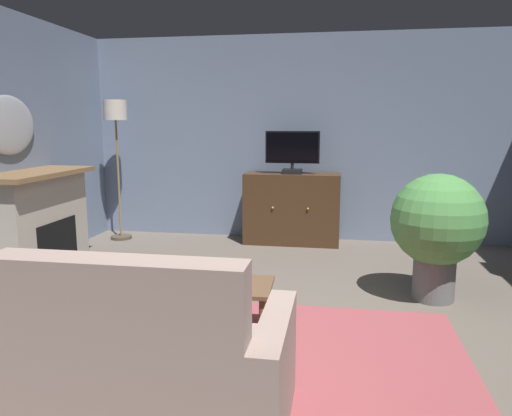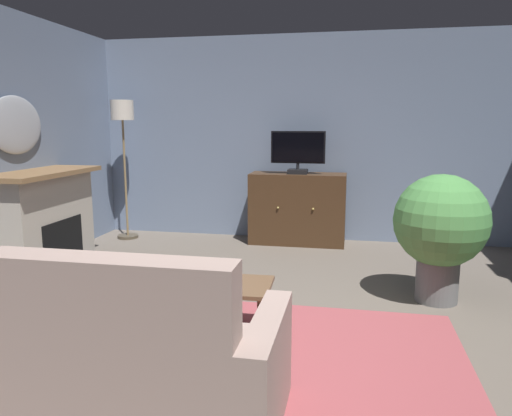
{
  "view_description": "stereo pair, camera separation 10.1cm",
  "coord_description": "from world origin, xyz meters",
  "px_view_note": "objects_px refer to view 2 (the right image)",
  "views": [
    {
      "loc": [
        0.39,
        -3.24,
        1.6
      ],
      "look_at": [
        -0.23,
        0.45,
        0.95
      ],
      "focal_mm": 34.09,
      "sensor_mm": 36.0,
      "label": 1
    },
    {
      "loc": [
        0.49,
        -3.22,
        1.6
      ],
      "look_at": [
        -0.23,
        0.45,
        0.95
      ],
      "focal_mm": 34.09,
      "sensor_mm": 36.0,
      "label": 2
    }
  ],
  "objects_px": {
    "folded_newspaper": "(212,279)",
    "fireplace": "(44,224)",
    "tv_remote": "(215,283)",
    "cat": "(140,283)",
    "wall_mirror_oval": "(16,125)",
    "coffee_table": "(204,288)",
    "television": "(298,151)",
    "potted_plant_small_fern_corner": "(441,226)",
    "sofa_floral": "(137,366)",
    "floor_lamp": "(123,128)",
    "tv_cabinet": "(298,210)"
  },
  "relations": [
    {
      "from": "floor_lamp",
      "to": "fireplace",
      "type": "bearing_deg",
      "value": -95.71
    },
    {
      "from": "fireplace",
      "to": "tv_remote",
      "type": "bearing_deg",
      "value": -28.89
    },
    {
      "from": "sofa_floral",
      "to": "cat",
      "type": "bearing_deg",
      "value": 114.32
    },
    {
      "from": "wall_mirror_oval",
      "to": "potted_plant_small_fern_corner",
      "type": "relative_size",
      "value": 0.73
    },
    {
      "from": "coffee_table",
      "to": "folded_newspaper",
      "type": "bearing_deg",
      "value": 58.18
    },
    {
      "from": "wall_mirror_oval",
      "to": "tv_remote",
      "type": "distance_m",
      "value": 3.04
    },
    {
      "from": "tv_remote",
      "to": "floor_lamp",
      "type": "bearing_deg",
      "value": 110.33
    },
    {
      "from": "coffee_table",
      "to": "floor_lamp",
      "type": "distance_m",
      "value": 3.69
    },
    {
      "from": "sofa_floral",
      "to": "floor_lamp",
      "type": "bearing_deg",
      "value": 116.51
    },
    {
      "from": "fireplace",
      "to": "wall_mirror_oval",
      "type": "xyz_separation_m",
      "value": [
        -0.25,
        -0.0,
        1.06
      ]
    },
    {
      "from": "television",
      "to": "cat",
      "type": "bearing_deg",
      "value": -120.08
    },
    {
      "from": "tv_remote",
      "to": "folded_newspaper",
      "type": "bearing_deg",
      "value": 99.91
    },
    {
      "from": "folded_newspaper",
      "to": "floor_lamp",
      "type": "bearing_deg",
      "value": 127.2
    },
    {
      "from": "tv_remote",
      "to": "folded_newspaper",
      "type": "xyz_separation_m",
      "value": [
        -0.05,
        0.1,
        -0.01
      ]
    },
    {
      "from": "wall_mirror_oval",
      "to": "floor_lamp",
      "type": "relative_size",
      "value": 0.44
    },
    {
      "from": "television",
      "to": "floor_lamp",
      "type": "height_order",
      "value": "floor_lamp"
    },
    {
      "from": "tv_remote",
      "to": "sofa_floral",
      "type": "distance_m",
      "value": 1.14
    },
    {
      "from": "wall_mirror_oval",
      "to": "sofa_floral",
      "type": "bearing_deg",
      "value": -44.63
    },
    {
      "from": "television",
      "to": "cat",
      "type": "xyz_separation_m",
      "value": [
        -1.27,
        -2.19,
        -1.16
      ]
    },
    {
      "from": "fireplace",
      "to": "tv_remote",
      "type": "distance_m",
      "value": 2.6
    },
    {
      "from": "folded_newspaper",
      "to": "fireplace",
      "type": "bearing_deg",
      "value": 153.24
    },
    {
      "from": "tv_cabinet",
      "to": "television",
      "type": "relative_size",
      "value": 1.79
    },
    {
      "from": "folded_newspaper",
      "to": "tv_cabinet",
      "type": "bearing_deg",
      "value": 84.34
    },
    {
      "from": "tv_cabinet",
      "to": "television",
      "type": "distance_m",
      "value": 0.8
    },
    {
      "from": "potted_plant_small_fern_corner",
      "to": "coffee_table",
      "type": "bearing_deg",
      "value": -149.74
    },
    {
      "from": "tv_remote",
      "to": "potted_plant_small_fern_corner",
      "type": "relative_size",
      "value": 0.15
    },
    {
      "from": "sofa_floral",
      "to": "potted_plant_small_fern_corner",
      "type": "distance_m",
      "value": 2.95
    },
    {
      "from": "tv_cabinet",
      "to": "floor_lamp",
      "type": "distance_m",
      "value": 2.63
    },
    {
      "from": "tv_cabinet",
      "to": "floor_lamp",
      "type": "relative_size",
      "value": 0.66
    },
    {
      "from": "coffee_table",
      "to": "floor_lamp",
      "type": "bearing_deg",
      "value": 125.24
    },
    {
      "from": "coffee_table",
      "to": "potted_plant_small_fern_corner",
      "type": "xyz_separation_m",
      "value": [
        1.86,
        1.09,
        0.34
      ]
    },
    {
      "from": "folded_newspaper",
      "to": "cat",
      "type": "xyz_separation_m",
      "value": [
        -0.94,
        0.71,
        -0.33
      ]
    },
    {
      "from": "wall_mirror_oval",
      "to": "coffee_table",
      "type": "relative_size",
      "value": 0.82
    },
    {
      "from": "potted_plant_small_fern_corner",
      "to": "cat",
      "type": "bearing_deg",
      "value": -173.74
    },
    {
      "from": "folded_newspaper",
      "to": "cat",
      "type": "relative_size",
      "value": 0.41
    },
    {
      "from": "coffee_table",
      "to": "cat",
      "type": "relative_size",
      "value": 1.42
    },
    {
      "from": "wall_mirror_oval",
      "to": "tv_remote",
      "type": "bearing_deg",
      "value": -26.44
    },
    {
      "from": "tv_remote",
      "to": "floor_lamp",
      "type": "height_order",
      "value": "floor_lamp"
    },
    {
      "from": "tv_cabinet",
      "to": "floor_lamp",
      "type": "xyz_separation_m",
      "value": [
        -2.39,
        -0.17,
        1.09
      ]
    },
    {
      "from": "coffee_table",
      "to": "folded_newspaper",
      "type": "relative_size",
      "value": 3.45
    },
    {
      "from": "floor_lamp",
      "to": "folded_newspaper",
      "type": "bearing_deg",
      "value": -53.5
    },
    {
      "from": "tv_remote",
      "to": "cat",
      "type": "bearing_deg",
      "value": 124.63
    },
    {
      "from": "television",
      "to": "folded_newspaper",
      "type": "xyz_separation_m",
      "value": [
        -0.33,
        -2.9,
        -0.83
      ]
    },
    {
      "from": "coffee_table",
      "to": "wall_mirror_oval",
      "type": "bearing_deg",
      "value": 153.22
    },
    {
      "from": "tv_remote",
      "to": "folded_newspaper",
      "type": "height_order",
      "value": "tv_remote"
    },
    {
      "from": "tv_remote",
      "to": "potted_plant_small_fern_corner",
      "type": "bearing_deg",
      "value": 16.28
    },
    {
      "from": "folded_newspaper",
      "to": "cat",
      "type": "bearing_deg",
      "value": 143.37
    },
    {
      "from": "cat",
      "to": "floor_lamp",
      "type": "distance_m",
      "value": 2.77
    },
    {
      "from": "fireplace",
      "to": "wall_mirror_oval",
      "type": "bearing_deg",
      "value": -180.0
    },
    {
      "from": "sofa_floral",
      "to": "cat",
      "type": "height_order",
      "value": "sofa_floral"
    }
  ]
}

